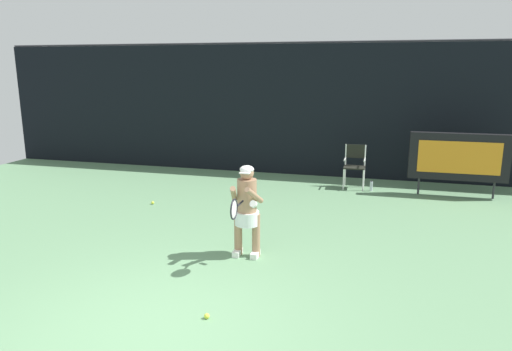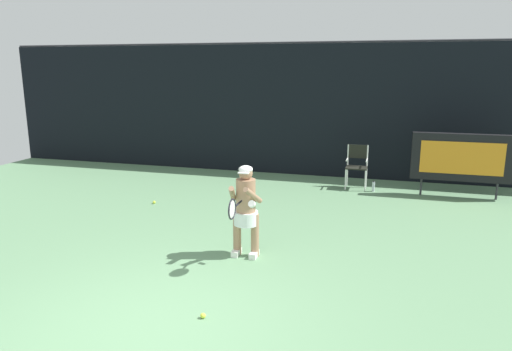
{
  "view_description": "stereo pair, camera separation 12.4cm",
  "coord_description": "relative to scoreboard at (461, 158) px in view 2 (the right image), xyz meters",
  "views": [
    {
      "loc": [
        2.45,
        -4.47,
        2.99
      ],
      "look_at": [
        0.26,
        3.62,
        1.05
      ],
      "focal_mm": 33.08,
      "sensor_mm": 36.0,
      "label": 1
    },
    {
      "loc": [
        2.57,
        -4.44,
        2.99
      ],
      "look_at": [
        0.26,
        3.62,
        1.05
      ],
      "focal_mm": 33.08,
      "sensor_mm": 36.0,
      "label": 2
    }
  ],
  "objects": [
    {
      "name": "scoreboard",
      "position": [
        0.0,
        0.0,
        0.0
      ],
      "size": [
        2.2,
        0.21,
        1.5
      ],
      "color": "black",
      "rests_on": "ground"
    },
    {
      "name": "backdrop_screen",
      "position": [
        -4.19,
        1.37,
        0.86
      ],
      "size": [
        18.0,
        0.12,
        3.66
      ],
      "color": "black",
      "rests_on": "ground"
    },
    {
      "name": "water_bottle",
      "position": [
        -1.93,
        -0.02,
        -0.82
      ],
      "size": [
        0.07,
        0.07,
        0.27
      ],
      "color": "silver",
      "rests_on": "ground"
    },
    {
      "name": "tennis_ball_spare",
      "position": [
        -6.59,
        -2.46,
        -0.91
      ],
      "size": [
        0.07,
        0.07,
        0.07
      ],
      "color": "#CCDB3D",
      "rests_on": "ground"
    },
    {
      "name": "tennis_ball_loose",
      "position": [
        -3.67,
        -6.74,
        -0.91
      ],
      "size": [
        0.07,
        0.07,
        0.07
      ],
      "color": "#CCDB3D",
      "rests_on": "ground"
    },
    {
      "name": "tennis_racket",
      "position": [
        -3.75,
        -5.36,
        0.03
      ],
      "size": [
        0.03,
        0.6,
        0.31
      ],
      "rotation": [
        0.0,
        0.0,
        0.19
      ],
      "color": "black"
    },
    {
      "name": "tennis_player",
      "position": [
        -3.75,
        -4.71,
        -0.13
      ],
      "size": [
        0.53,
        0.61,
        1.49
      ],
      "color": "white",
      "rests_on": "ground"
    },
    {
      "name": "ground",
      "position": [
        -4.19,
        -7.31,
        -0.96
      ],
      "size": [
        18.0,
        22.0,
        0.03
      ],
      "color": "#608A62"
    },
    {
      "name": "umpire_chair",
      "position": [
        -2.36,
        0.23,
        -0.33
      ],
      "size": [
        0.52,
        0.44,
        1.08
      ],
      "color": "white",
      "rests_on": "ground"
    }
  ]
}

